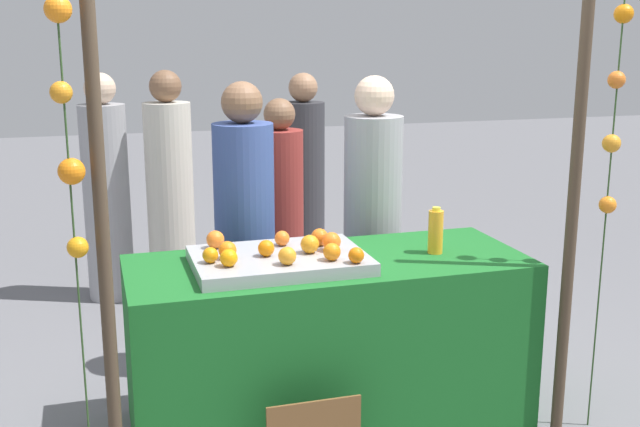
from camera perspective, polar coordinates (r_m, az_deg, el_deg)
name	(u,v)px	position (r m, az deg, el deg)	size (l,w,h in m)	color
ground_plane	(328,420)	(4.11, 0.62, -14.94)	(24.00, 24.00, 0.00)	slate
stall_counter	(329,342)	(3.92, 0.63, -9.44)	(1.95, 0.78, 0.85)	#196023
orange_tray	(279,261)	(3.68, -3.02, -3.47)	(0.81, 0.57, 0.06)	#9EA0A5
orange_0	(282,238)	(3.81, -2.81, -1.83)	(0.07, 0.07, 0.07)	orange
orange_1	(229,258)	(3.49, -6.73, -3.26)	(0.08, 0.08, 0.08)	orange
orange_2	(215,239)	(3.79, -7.71, -1.91)	(0.09, 0.09, 0.09)	orange
orange_3	(287,256)	(3.49, -2.42, -3.13)	(0.08, 0.08, 0.08)	orange
orange_4	(356,255)	(3.52, 2.68, -3.09)	(0.07, 0.07, 0.07)	orange
orange_5	(266,248)	(3.63, -3.98, -2.56)	(0.08, 0.08, 0.08)	orange
orange_6	(332,252)	(3.56, 0.88, -2.83)	(0.08, 0.08, 0.08)	orange
orange_7	(332,241)	(3.71, 0.87, -2.07)	(0.09, 0.09, 0.09)	orange
orange_8	(320,237)	(3.80, -0.03, -1.75)	(0.09, 0.09, 0.09)	orange
orange_9	(310,244)	(3.67, -0.76, -2.27)	(0.09, 0.09, 0.09)	orange
orange_10	(227,250)	(3.60, -6.82, -2.69)	(0.08, 0.08, 0.08)	orange
orange_11	(210,255)	(3.56, -8.07, -3.05)	(0.07, 0.07, 0.07)	orange
juice_bottle	(436,231)	(3.91, 8.50, -1.31)	(0.08, 0.08, 0.24)	#FAA625
vendor_left	(245,242)	(4.38, -5.53, -2.13)	(0.34, 0.34, 1.68)	#384C8C
vendor_right	(372,231)	(4.59, 3.86, -1.27)	(0.34, 0.34, 1.70)	#99999E
crowd_person_0	(107,196)	(5.85, -15.42, 1.26)	(0.33, 0.33, 1.66)	#99999E
crowd_person_1	(170,196)	(5.69, -10.95, 1.27)	(0.34, 0.34, 1.68)	beige
crowd_person_2	(304,187)	(6.03, -1.22, 1.98)	(0.33, 0.33, 1.64)	#333338
crowd_person_3	(281,221)	(5.15, -2.91, -0.59)	(0.31, 0.31, 1.52)	maroon
canopy_post_left	(103,241)	(3.13, -15.67, -1.97)	(0.06, 0.06, 2.29)	#473828
canopy_post_right	(573,207)	(3.78, 18.11, 0.46)	(0.06, 0.06, 2.29)	#473828
garland_strand_left	(67,130)	(3.00, -18.10, 5.87)	(0.11, 0.10, 2.12)	#2D4C23
garland_strand_right	(615,115)	(3.84, 20.84, 6.81)	(0.10, 0.10, 2.12)	#2D4C23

